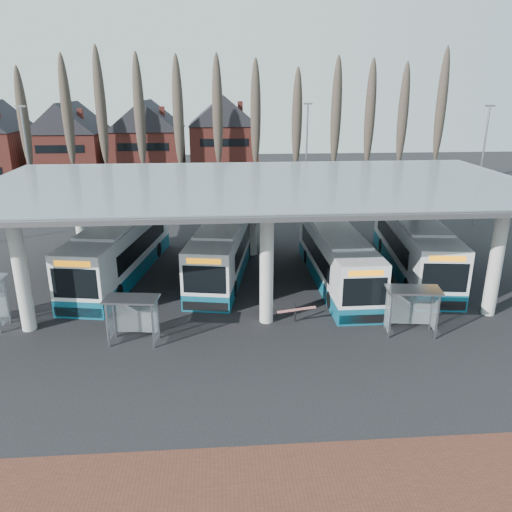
{
  "coord_description": "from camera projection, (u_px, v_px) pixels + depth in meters",
  "views": [
    {
      "loc": [
        -2.31,
        -20.94,
        11.64
      ],
      "look_at": [
        -0.19,
        7.0,
        2.06
      ],
      "focal_mm": 35.0,
      "sensor_mm": 36.0,
      "label": 1
    }
  ],
  "objects": [
    {
      "name": "ground",
      "position": [
        271.0,
        344.0,
        23.69
      ],
      "size": [
        140.0,
        140.0,
        0.0
      ],
      "primitive_type": "plane",
      "color": "black",
      "rests_on": "ground"
    },
    {
      "name": "station_canopy",
      "position": [
        258.0,
        192.0,
        29.4
      ],
      "size": [
        32.0,
        16.0,
        6.34
      ],
      "color": "beige",
      "rests_on": "ground"
    },
    {
      "name": "poplar_row",
      "position": [
        239.0,
        115.0,
        51.99
      ],
      "size": [
        45.1,
        1.1,
        14.5
      ],
      "color": "#473D33",
      "rests_on": "ground"
    },
    {
      "name": "townhouse_row",
      "position": [
        109.0,
        134.0,
        62.16
      ],
      "size": [
        36.8,
        10.3,
        12.25
      ],
      "color": "maroon",
      "rests_on": "ground"
    },
    {
      "name": "lamp_post_a",
      "position": [
        29.0,
        166.0,
        41.44
      ],
      "size": [
        0.8,
        0.16,
        10.17
      ],
      "color": "slate",
      "rests_on": "ground"
    },
    {
      "name": "lamp_post_b",
      "position": [
        306.0,
        157.0,
        46.93
      ],
      "size": [
        0.8,
        0.16,
        10.17
      ],
      "color": "slate",
      "rests_on": "ground"
    },
    {
      "name": "lamp_post_c",
      "position": [
        482.0,
        164.0,
        42.27
      ],
      "size": [
        0.8,
        0.16,
        10.17
      ],
      "color": "slate",
      "rests_on": "ground"
    },
    {
      "name": "bus_0",
      "position": [
        120.0,
        250.0,
        31.92
      ],
      "size": [
        5.0,
        13.32,
        3.62
      ],
      "rotation": [
        0.0,
        0.0,
        -0.17
      ],
      "color": "white",
      "rests_on": "ground"
    },
    {
      "name": "bus_1",
      "position": [
        223.0,
        248.0,
        32.41
      ],
      "size": [
        4.77,
        12.72,
        3.46
      ],
      "rotation": [
        0.0,
        0.0,
        -0.17
      ],
      "color": "white",
      "rests_on": "ground"
    },
    {
      "name": "bus_2",
      "position": [
        336.0,
        258.0,
        30.81
      ],
      "size": [
        2.66,
        12.11,
        3.36
      ],
      "rotation": [
        0.0,
        0.0,
        0.01
      ],
      "color": "white",
      "rests_on": "ground"
    },
    {
      "name": "bus_3",
      "position": [
        414.0,
        246.0,
        32.72
      ],
      "size": [
        4.32,
        13.17,
        3.59
      ],
      "rotation": [
        0.0,
        0.0,
        -0.12
      ],
      "color": "white",
      "rests_on": "ground"
    },
    {
      "name": "shelter_1",
      "position": [
        133.0,
        309.0,
        23.47
      ],
      "size": [
        2.62,
        1.54,
        2.3
      ],
      "rotation": [
        0.0,
        0.0,
        -0.13
      ],
      "color": "gray",
      "rests_on": "ground"
    },
    {
      "name": "shelter_2",
      "position": [
        412.0,
        300.0,
        24.28
      ],
      "size": [
        2.73,
        1.62,
        2.4
      ],
      "rotation": [
        0.0,
        0.0,
        -0.13
      ],
      "color": "gray",
      "rests_on": "ground"
    },
    {
      "name": "barrier",
      "position": [
        296.0,
        310.0,
        25.4
      ],
      "size": [
        2.03,
        0.8,
        1.03
      ],
      "rotation": [
        0.0,
        0.0,
        0.24
      ],
      "color": "black",
      "rests_on": "ground"
    }
  ]
}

